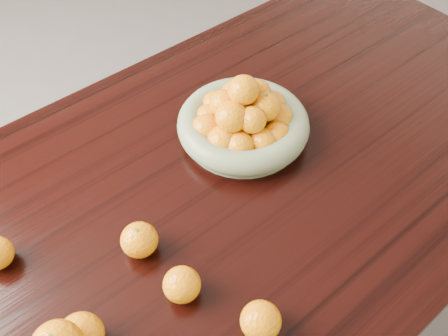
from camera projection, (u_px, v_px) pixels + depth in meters
ground at (222, 323)px, 1.70m from camera, size 5.00×5.00×0.00m
dining_table at (221, 208)px, 1.20m from camera, size 2.00×1.00×0.75m
fruit_bowl at (243, 120)px, 1.20m from camera, size 0.32×0.32×0.17m
loose_orange_0 at (139, 240)px, 0.99m from camera, size 0.08×0.08×0.07m
loose_orange_2 at (261, 321)px, 0.88m from camera, size 0.07×0.07×0.07m
loose_orange_4 at (182, 285)px, 0.93m from camera, size 0.07×0.07×0.07m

